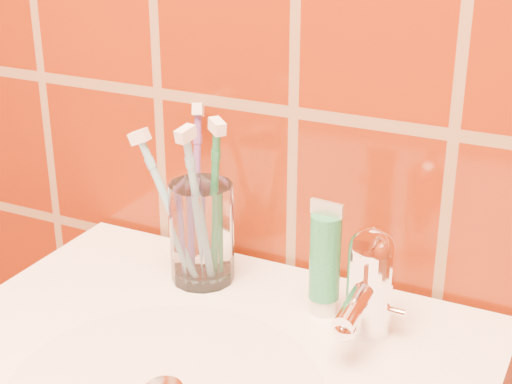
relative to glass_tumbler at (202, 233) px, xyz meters
The scene contains 7 objects.
glass_tumbler is the anchor object (origin of this frame).
toothpaste_tube 0.16m from the glass_tumbler, ahead, with size 0.04×0.03×0.13m.
faucet 0.21m from the glass_tumbler, ahead, with size 0.05×0.11×0.12m.
toothbrush_0 0.05m from the glass_tumbler, 128.30° to the left, with size 0.05×0.09×0.20m, color #68408A, non-canonical shape.
toothbrush_1 0.04m from the glass_tumbler, ahead, with size 0.05×0.04×0.21m, color #217C4B, non-canonical shape.
toothbrush_2 0.05m from the glass_tumbler, 162.14° to the right, with size 0.09×0.03×0.18m, color #7ABADA, non-canonical shape.
toothbrush_3 0.04m from the glass_tumbler, 69.27° to the right, with size 0.03×0.06×0.20m, color #79B2D8, non-canonical shape.
Camera 1 is at (0.34, 0.41, 1.30)m, focal length 55.00 mm.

